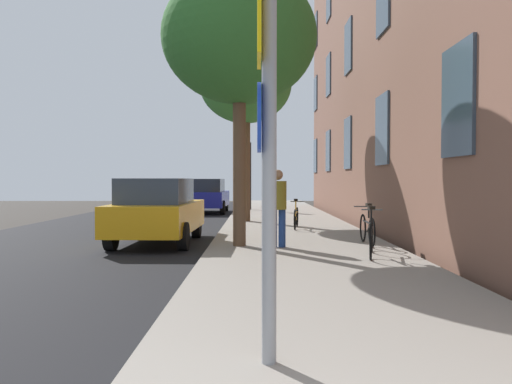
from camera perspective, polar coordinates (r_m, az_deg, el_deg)
ground_plane at (r=16.65m, az=-8.37°, el=-4.11°), size 41.80×41.80×0.00m
road_asphalt at (r=17.09m, az=-15.37°, el=-3.99°), size 7.00×38.00×0.01m
sidewalk at (r=16.49m, az=3.77°, el=-3.94°), size 4.20×38.00×0.12m
sign_post at (r=4.05m, az=1.30°, el=6.30°), size 0.16×0.60×3.18m
traffic_light at (r=24.68m, az=-0.79°, el=3.26°), size 0.43×0.24×3.30m
tree_near at (r=11.65m, az=-1.77°, el=17.02°), size 3.45×3.45×6.11m
tree_far at (r=18.18m, az=-1.05°, el=12.07°), size 3.28×3.28×6.27m
bicycle_0 at (r=10.02m, az=13.12°, el=-4.93°), size 0.57×1.71×0.98m
bicycle_1 at (r=11.71m, az=12.67°, el=-4.06°), size 0.42×1.73×0.95m
bicycle_2 at (r=15.30m, az=4.72°, el=-2.82°), size 0.43×1.69×0.90m
pedestrian_0 at (r=10.99m, az=2.64°, el=-1.25°), size 0.53×0.53×1.70m
car_0 at (r=12.68m, az=-10.98°, el=-2.05°), size 1.90×4.00×1.62m
car_1 at (r=23.98m, az=-5.50°, el=-0.39°), size 1.98×3.96×1.62m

